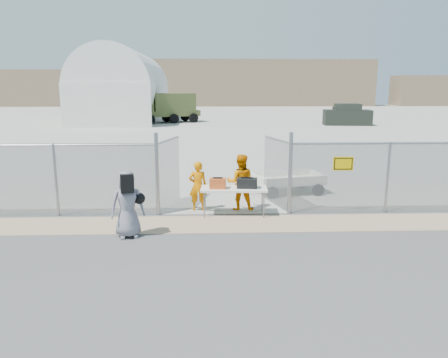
{
  "coord_description": "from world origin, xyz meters",
  "views": [
    {
      "loc": [
        -0.47,
        -10.84,
        3.83
      ],
      "look_at": [
        0.0,
        2.0,
        1.1
      ],
      "focal_mm": 35.0,
      "sensor_mm": 36.0,
      "label": 1
    }
  ],
  "objects_px": {
    "visitor": "(127,204)",
    "utility_trailer": "(288,183)",
    "security_worker_left": "(198,186)",
    "security_worker_right": "(240,182)",
    "folding_table": "(234,201)"
  },
  "relations": [
    {
      "from": "visitor",
      "to": "security_worker_right",
      "type": "bearing_deg",
      "value": 22.51
    },
    {
      "from": "folding_table",
      "to": "security_worker_right",
      "type": "relative_size",
      "value": 1.11
    },
    {
      "from": "security_worker_right",
      "to": "visitor",
      "type": "relative_size",
      "value": 1.01
    },
    {
      "from": "security_worker_left",
      "to": "utility_trailer",
      "type": "bearing_deg",
      "value": -148.78
    },
    {
      "from": "folding_table",
      "to": "security_worker_left",
      "type": "relative_size",
      "value": 1.27
    },
    {
      "from": "security_worker_right",
      "to": "utility_trailer",
      "type": "height_order",
      "value": "security_worker_right"
    },
    {
      "from": "security_worker_right",
      "to": "utility_trailer",
      "type": "bearing_deg",
      "value": -127.96
    },
    {
      "from": "security_worker_left",
      "to": "utility_trailer",
      "type": "xyz_separation_m",
      "value": [
        3.25,
        2.19,
        -0.4
      ]
    },
    {
      "from": "utility_trailer",
      "to": "visitor",
      "type": "bearing_deg",
      "value": -150.03
    },
    {
      "from": "visitor",
      "to": "utility_trailer",
      "type": "xyz_separation_m",
      "value": [
        5.0,
        4.59,
        -0.5
      ]
    },
    {
      "from": "folding_table",
      "to": "visitor",
      "type": "bearing_deg",
      "value": -143.73
    },
    {
      "from": "visitor",
      "to": "utility_trailer",
      "type": "bearing_deg",
      "value": 27.08
    },
    {
      "from": "security_worker_left",
      "to": "security_worker_right",
      "type": "xyz_separation_m",
      "value": [
        1.33,
        0.0,
        0.11
      ]
    },
    {
      "from": "folding_table",
      "to": "utility_trailer",
      "type": "xyz_separation_m",
      "value": [
        2.16,
        2.72,
        -0.04
      ]
    },
    {
      "from": "security_worker_left",
      "to": "utility_trailer",
      "type": "distance_m",
      "value": 3.94
    }
  ]
}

